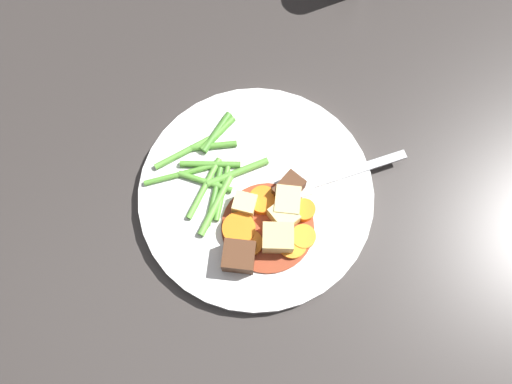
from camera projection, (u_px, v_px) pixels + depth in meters
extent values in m
plane|color=#383330|center=(256.00, 197.00, 0.58)|extent=(3.00, 3.00, 0.00)
cylinder|color=white|center=(256.00, 194.00, 0.58)|extent=(0.26, 0.26, 0.02)
cylinder|color=#93381E|center=(268.00, 227.00, 0.55)|extent=(0.10, 0.10, 0.00)
cylinder|color=orange|center=(239.00, 229.00, 0.55)|extent=(0.05, 0.05, 0.01)
cylinder|color=orange|center=(250.00, 243.00, 0.54)|extent=(0.04, 0.04, 0.01)
cylinder|color=orange|center=(265.00, 199.00, 0.56)|extent=(0.04, 0.04, 0.01)
cylinder|color=orange|center=(303.00, 237.00, 0.55)|extent=(0.03, 0.03, 0.01)
cylinder|color=orange|center=(290.00, 246.00, 0.54)|extent=(0.04, 0.04, 0.01)
cylinder|color=orange|center=(304.00, 210.00, 0.55)|extent=(0.03, 0.03, 0.01)
cube|color=#EAD68C|center=(245.00, 204.00, 0.55)|extent=(0.03, 0.03, 0.02)
cube|color=#EAD68C|center=(284.00, 216.00, 0.55)|extent=(0.03, 0.03, 0.02)
cube|color=#EAD68C|center=(287.00, 203.00, 0.55)|extent=(0.04, 0.04, 0.03)
cube|color=#E5CC7A|center=(278.00, 238.00, 0.54)|extent=(0.04, 0.04, 0.03)
cube|color=#56331E|center=(239.00, 256.00, 0.53)|extent=(0.04, 0.04, 0.03)
cube|color=#56331E|center=(289.00, 189.00, 0.56)|extent=(0.03, 0.04, 0.02)
cylinder|color=#66AD42|center=(183.00, 153.00, 0.58)|extent=(0.01, 0.07, 0.01)
cylinder|color=#599E38|center=(210.00, 164.00, 0.57)|extent=(0.04, 0.06, 0.01)
cylinder|color=#66AD42|center=(238.00, 172.00, 0.57)|extent=(0.02, 0.07, 0.01)
cylinder|color=#599E38|center=(181.00, 174.00, 0.57)|extent=(0.03, 0.08, 0.01)
cylinder|color=#66AD42|center=(204.00, 188.00, 0.57)|extent=(0.05, 0.07, 0.01)
cylinder|color=#599E38|center=(214.00, 146.00, 0.58)|extent=(0.03, 0.05, 0.01)
cylinder|color=#599E38|center=(223.00, 191.00, 0.57)|extent=(0.05, 0.05, 0.01)
cylinder|color=#599E38|center=(205.00, 182.00, 0.57)|extent=(0.05, 0.04, 0.01)
cylinder|color=#4C8E33|center=(215.00, 133.00, 0.59)|extent=(0.03, 0.05, 0.01)
cylinder|color=#4C8E33|center=(214.00, 196.00, 0.56)|extent=(0.05, 0.05, 0.01)
cylinder|color=#599E38|center=(219.00, 133.00, 0.59)|extent=(0.02, 0.05, 0.01)
cylinder|color=#66AD42|center=(216.00, 205.00, 0.56)|extent=(0.05, 0.07, 0.01)
cube|color=silver|center=(358.00, 169.00, 0.57)|extent=(0.04, 0.11, 0.00)
cube|color=silver|center=(303.00, 187.00, 0.57)|extent=(0.03, 0.02, 0.00)
cylinder|color=silver|center=(275.00, 188.00, 0.57)|extent=(0.01, 0.04, 0.00)
cylinder|color=silver|center=(277.00, 193.00, 0.57)|extent=(0.01, 0.04, 0.00)
cylinder|color=silver|center=(279.00, 198.00, 0.56)|extent=(0.01, 0.04, 0.00)
cylinder|color=silver|center=(281.00, 203.00, 0.56)|extent=(0.01, 0.04, 0.00)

